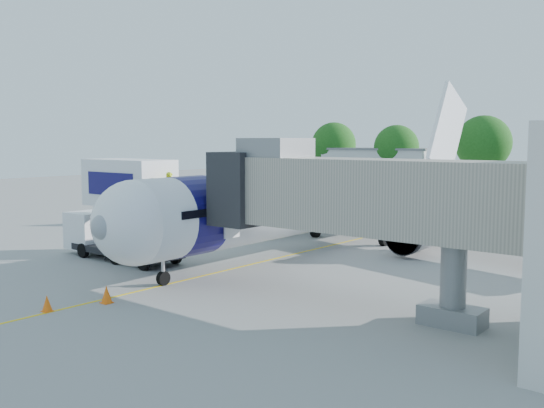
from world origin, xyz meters
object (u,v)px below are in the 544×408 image
Objects in this scene: aircraft at (333,198)px; catering_hiloader at (122,210)px; jet_bridge at (345,196)px; ground_tug at (81,317)px.

catering_hiloader is at bearing -119.38° from aircraft.
jet_bridge is 14.34m from catering_hiloader.
aircraft reaches higher than jet_bridge.
aircraft reaches higher than catering_hiloader.
catering_hiloader is at bearing 120.79° from ground_tug.
catering_hiloader is 2.05× the size of ground_tug.
catering_hiloader reaches higher than ground_tug.
aircraft reaches higher than ground_tug.
aircraft is at bearing 83.80° from ground_tug.
jet_bridge is at bearing 48.71° from ground_tug.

